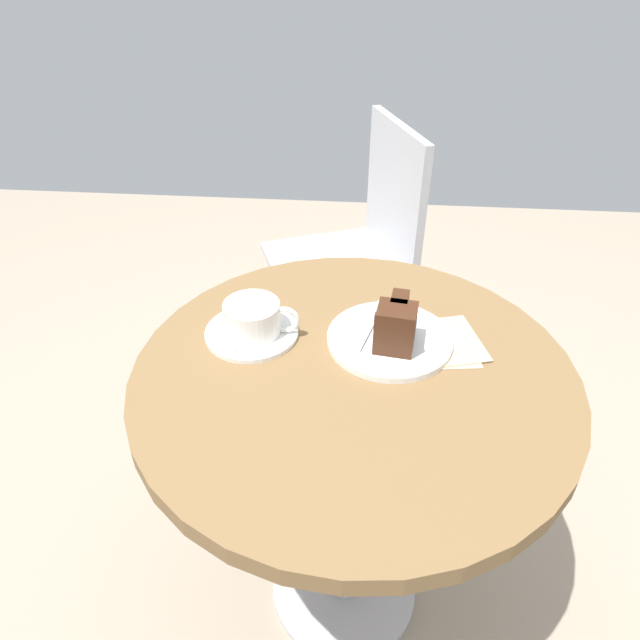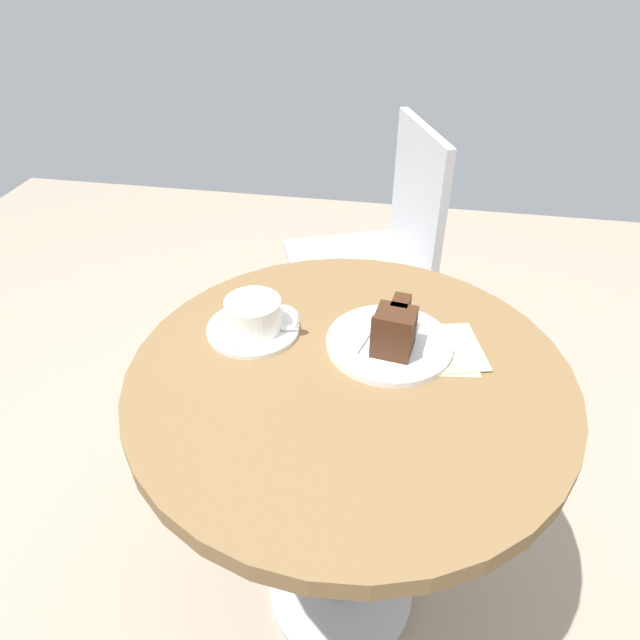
{
  "view_description": "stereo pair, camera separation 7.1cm",
  "coord_description": "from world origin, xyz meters",
  "px_view_note": "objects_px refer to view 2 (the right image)",
  "views": [
    {
      "loc": [
        0.01,
        -0.72,
        1.32
      ],
      "look_at": [
        -0.06,
        0.08,
        0.74
      ],
      "focal_mm": 32.0,
      "sensor_mm": 36.0,
      "label": 1
    },
    {
      "loc": [
        0.08,
        -0.71,
        1.32
      ],
      "look_at": [
        -0.06,
        0.08,
        0.74
      ],
      "focal_mm": 32.0,
      "sensor_mm": 36.0,
      "label": 2
    }
  ],
  "objects_px": {
    "coffee_cup": "(255,314)",
    "cake_plate": "(389,343)",
    "teaspoon": "(221,328)",
    "cafe_chair": "(383,245)",
    "fork": "(377,322)",
    "napkin": "(437,348)",
    "cake_slice": "(395,330)",
    "saucer": "(253,329)"
  },
  "relations": [
    {
      "from": "napkin",
      "to": "cake_plate",
      "type": "bearing_deg",
      "value": -176.76
    },
    {
      "from": "cake_plate",
      "to": "cafe_chair",
      "type": "distance_m",
      "value": 0.73
    },
    {
      "from": "cafe_chair",
      "to": "saucer",
      "type": "bearing_deg",
      "value": -36.57
    },
    {
      "from": "saucer",
      "to": "napkin",
      "type": "bearing_deg",
      "value": 0.52
    },
    {
      "from": "teaspoon",
      "to": "cake_slice",
      "type": "distance_m",
      "value": 0.31
    },
    {
      "from": "coffee_cup",
      "to": "napkin",
      "type": "distance_m",
      "value": 0.33
    },
    {
      "from": "cake_slice",
      "to": "cake_plate",
      "type": "bearing_deg",
      "value": 114.8
    },
    {
      "from": "cake_slice",
      "to": "teaspoon",
      "type": "bearing_deg",
      "value": 179.73
    },
    {
      "from": "saucer",
      "to": "cake_plate",
      "type": "relative_size",
      "value": 0.76
    },
    {
      "from": "fork",
      "to": "napkin",
      "type": "distance_m",
      "value": 0.12
    },
    {
      "from": "fork",
      "to": "cake_slice",
      "type": "bearing_deg",
      "value": -135.85
    },
    {
      "from": "fork",
      "to": "napkin",
      "type": "bearing_deg",
      "value": -95.27
    },
    {
      "from": "saucer",
      "to": "teaspoon",
      "type": "xyz_separation_m",
      "value": [
        -0.05,
        -0.02,
        0.01
      ]
    },
    {
      "from": "cake_plate",
      "to": "cafe_chair",
      "type": "bearing_deg",
      "value": 94.73
    },
    {
      "from": "coffee_cup",
      "to": "cafe_chair",
      "type": "xyz_separation_m",
      "value": [
        0.18,
        0.71,
        -0.22
      ]
    },
    {
      "from": "teaspoon",
      "to": "napkin",
      "type": "relative_size",
      "value": 0.43
    },
    {
      "from": "saucer",
      "to": "teaspoon",
      "type": "bearing_deg",
      "value": -162.98
    },
    {
      "from": "cafe_chair",
      "to": "cake_slice",
      "type": "bearing_deg",
      "value": -16.42
    },
    {
      "from": "saucer",
      "to": "teaspoon",
      "type": "relative_size",
      "value": 2.15
    },
    {
      "from": "teaspoon",
      "to": "cafe_chair",
      "type": "relative_size",
      "value": 0.09
    },
    {
      "from": "cake_plate",
      "to": "napkin",
      "type": "bearing_deg",
      "value": 3.24
    },
    {
      "from": "fork",
      "to": "napkin",
      "type": "relative_size",
      "value": 0.85
    },
    {
      "from": "cake_plate",
      "to": "coffee_cup",
      "type": "bearing_deg",
      "value": -179.84
    },
    {
      "from": "cake_slice",
      "to": "cafe_chair",
      "type": "bearing_deg",
      "value": 95.22
    },
    {
      "from": "teaspoon",
      "to": "cake_slice",
      "type": "bearing_deg",
      "value": -128.81
    },
    {
      "from": "coffee_cup",
      "to": "cake_plate",
      "type": "distance_m",
      "value": 0.24
    },
    {
      "from": "napkin",
      "to": "cafe_chair",
      "type": "bearing_deg",
      "value": 101.34
    },
    {
      "from": "teaspoon",
      "to": "napkin",
      "type": "bearing_deg",
      "value": -125.59
    },
    {
      "from": "coffee_cup",
      "to": "cake_slice",
      "type": "bearing_deg",
      "value": -3.67
    },
    {
      "from": "saucer",
      "to": "fork",
      "type": "xyz_separation_m",
      "value": [
        0.22,
        0.05,
        0.01
      ]
    },
    {
      "from": "coffee_cup",
      "to": "fork",
      "type": "height_order",
      "value": "coffee_cup"
    },
    {
      "from": "cake_slice",
      "to": "napkin",
      "type": "height_order",
      "value": "cake_slice"
    },
    {
      "from": "coffee_cup",
      "to": "fork",
      "type": "bearing_deg",
      "value": 12.67
    },
    {
      "from": "saucer",
      "to": "cake_slice",
      "type": "relative_size",
      "value": 1.57
    },
    {
      "from": "saucer",
      "to": "cake_plate",
      "type": "distance_m",
      "value": 0.25
    },
    {
      "from": "teaspoon",
      "to": "cafe_chair",
      "type": "bearing_deg",
      "value": -57.13
    },
    {
      "from": "coffee_cup",
      "to": "cake_slice",
      "type": "relative_size",
      "value": 1.26
    },
    {
      "from": "teaspoon",
      "to": "cake_plate",
      "type": "distance_m",
      "value": 0.3
    },
    {
      "from": "coffee_cup",
      "to": "napkin",
      "type": "relative_size",
      "value": 0.74
    },
    {
      "from": "saucer",
      "to": "cafe_chair",
      "type": "xyz_separation_m",
      "value": [
        0.19,
        0.71,
        -0.19
      ]
    },
    {
      "from": "fork",
      "to": "cafe_chair",
      "type": "distance_m",
      "value": 0.69
    },
    {
      "from": "cake_plate",
      "to": "fork",
      "type": "height_order",
      "value": "fork"
    }
  ]
}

